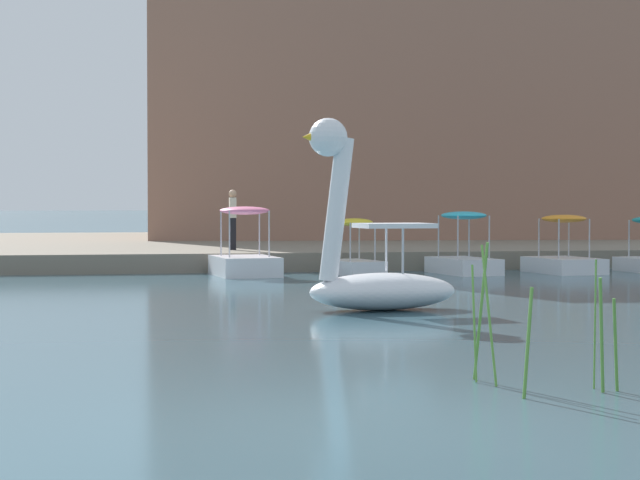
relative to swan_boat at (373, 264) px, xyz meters
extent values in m
plane|color=#385966|center=(-2.24, -10.07, -0.78)|extent=(500.60, 500.60, 0.00)
cube|color=slate|center=(-2.24, 22.34, -0.53)|extent=(120.54, 22.32, 0.50)
ellipsoid|color=white|center=(0.18, 0.02, -0.47)|extent=(2.64, 1.46, 0.62)
cylinder|color=white|center=(-0.63, -0.06, 0.91)|extent=(0.62, 0.37, 2.39)
sphere|color=white|center=(-0.77, -0.08, 2.09)|extent=(0.70, 0.70, 0.64)
cone|color=yellow|center=(-1.02, -0.10, 2.09)|extent=(0.41, 0.39, 0.35)
cube|color=white|center=(0.38, 0.04, 0.64)|extent=(1.30, 1.02, 0.08)
cylinder|color=silver|center=(0.35, 0.44, 0.24)|extent=(0.04, 0.04, 0.79)
cylinder|color=silver|center=(0.42, -0.37, 0.24)|extent=(0.04, 0.04, 0.79)
cube|color=white|center=(-0.83, 9.93, -0.54)|extent=(1.58, 2.32, 0.48)
ellipsoid|color=pink|center=(-0.83, 9.93, 0.82)|extent=(1.32, 1.40, 0.20)
cylinder|color=#B7B7BF|center=(-1.36, 10.41, 0.26)|extent=(0.04, 0.04, 1.12)
cylinder|color=#B7B7BF|center=(-0.39, 10.49, 0.26)|extent=(0.04, 0.04, 1.12)
cylinder|color=#B7B7BF|center=(-1.27, 9.37, 0.26)|extent=(0.04, 0.04, 1.12)
cylinder|color=#B7B7BF|center=(-0.30, 9.45, 0.26)|extent=(0.04, 0.04, 1.12)
cube|color=white|center=(1.90, 9.82, -0.60)|extent=(1.29, 1.95, 0.36)
ellipsoid|color=yellow|center=(1.90, 9.82, 0.52)|extent=(1.05, 1.30, 0.20)
cylinder|color=#B7B7BF|center=(1.48, 10.21, 0.05)|extent=(0.04, 0.04, 0.94)
cylinder|color=#B7B7BF|center=(2.13, 10.34, 0.05)|extent=(0.04, 0.04, 0.94)
cylinder|color=#B7B7BF|center=(1.67, 9.30, 0.05)|extent=(0.04, 0.04, 0.94)
cylinder|color=#B7B7BF|center=(2.32, 9.44, 0.05)|extent=(0.04, 0.04, 0.94)
cube|color=white|center=(4.65, 9.64, -0.58)|extent=(1.46, 2.37, 0.40)
ellipsoid|color=#2DB7D1|center=(4.65, 9.64, 0.69)|extent=(1.27, 1.53, 0.20)
cylinder|color=#B7B7BF|center=(4.14, 10.13, 0.16)|extent=(0.04, 0.04, 1.06)
cylinder|color=#B7B7BF|center=(4.99, 10.26, 0.16)|extent=(0.04, 0.04, 1.06)
cylinder|color=#B7B7BF|center=(4.31, 9.03, 0.16)|extent=(0.04, 0.04, 1.06)
cylinder|color=#B7B7BF|center=(5.16, 9.16, 0.16)|extent=(0.04, 0.04, 1.06)
cube|color=white|center=(7.25, 9.48, -0.58)|extent=(1.59, 2.32, 0.39)
ellipsoid|color=orange|center=(7.25, 9.48, 0.61)|extent=(1.23, 1.40, 0.20)
cylinder|color=#B7B7BF|center=(6.76, 9.93, 0.11)|extent=(0.04, 0.04, 0.99)
cylinder|color=#B7B7BF|center=(7.61, 10.04, 0.11)|extent=(0.04, 0.04, 0.99)
cylinder|color=#B7B7BF|center=(6.89, 8.92, 0.11)|extent=(0.04, 0.04, 0.99)
cylinder|color=#B7B7BF|center=(7.74, 9.03, 0.11)|extent=(0.04, 0.04, 0.99)
cylinder|color=#B7B7BF|center=(9.24, 9.95, 0.07)|extent=(0.04, 0.04, 0.98)
cube|color=black|center=(-0.69, 13.49, 0.16)|extent=(0.16, 0.20, 0.88)
cube|color=beige|center=(-0.69, 13.49, 0.87)|extent=(0.18, 0.22, 0.55)
sphere|color=tan|center=(-0.69, 13.49, 1.26)|extent=(0.21, 0.21, 0.21)
cube|color=silver|center=(3.40, 25.19, 0.70)|extent=(4.50, 2.63, 1.96)
cube|color=black|center=(3.40, 25.19, 1.09)|extent=(4.18, 2.60, 0.55)
cube|color=#996B56|center=(6.89, 25.66, 6.35)|extent=(18.90, 11.86, 13.26)
cylinder|color=#4C7F33|center=(-0.84, -8.43, -0.08)|extent=(0.13, 0.17, 1.39)
cylinder|color=#4C7F33|center=(0.22, -9.01, -0.33)|extent=(0.10, 0.09, 0.90)
cylinder|color=#4C7F33|center=(-0.75, -9.25, -0.26)|extent=(0.10, 0.05, 1.03)
cylinder|color=#4C7F33|center=(0.11, -8.78, -0.15)|extent=(0.05, 0.05, 1.25)
cylinder|color=#4C7F33|center=(-0.82, -8.10, -0.07)|extent=(0.10, 0.21, 1.40)
cylinder|color=#4C7F33|center=(-0.89, -8.12, -0.19)|extent=(0.02, 0.17, 1.17)
cylinder|color=#4C7F33|center=(0.03, -9.11, -0.22)|extent=(0.13, 0.16, 1.10)
camera|label=1|loc=(-4.78, -19.95, 1.03)|focal=69.28mm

